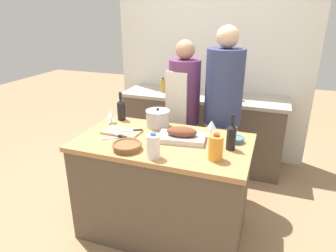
% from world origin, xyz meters
% --- Properties ---
extents(ground_plane, '(12.00, 12.00, 0.00)m').
position_xyz_m(ground_plane, '(0.00, 0.00, 0.00)').
color(ground_plane, '#9E7A56').
extents(kitchen_island, '(1.40, 0.79, 0.87)m').
position_xyz_m(kitchen_island, '(0.00, 0.00, 0.44)').
color(kitchen_island, brown).
rests_on(kitchen_island, ground_plane).
extents(back_counter, '(1.98, 0.60, 0.89)m').
position_xyz_m(back_counter, '(0.00, 1.40, 0.45)').
color(back_counter, brown).
rests_on(back_counter, ground_plane).
extents(back_wall, '(2.48, 0.10, 2.55)m').
position_xyz_m(back_wall, '(0.00, 1.75, 1.27)').
color(back_wall, silver).
rests_on(back_wall, ground_plane).
extents(roasting_pan, '(0.40, 0.27, 0.12)m').
position_xyz_m(roasting_pan, '(0.14, 0.05, 0.92)').
color(roasting_pan, '#BCBCC1').
rests_on(roasting_pan, kitchen_island).
extents(wicker_basket, '(0.22, 0.22, 0.05)m').
position_xyz_m(wicker_basket, '(-0.19, -0.25, 0.90)').
color(wicker_basket, brown).
rests_on(wicker_basket, kitchen_island).
extents(cutting_board, '(0.32, 0.20, 0.02)m').
position_xyz_m(cutting_board, '(-0.39, 0.03, 0.88)').
color(cutting_board, tan).
rests_on(cutting_board, kitchen_island).
extents(stock_pot, '(0.22, 0.22, 0.17)m').
position_xyz_m(stock_pot, '(-0.15, 0.27, 0.95)').
color(stock_pot, '#B7B7BC').
rests_on(stock_pot, kitchen_island).
extents(mixing_bowl, '(0.13, 0.13, 0.05)m').
position_xyz_m(mixing_bowl, '(0.56, 0.17, 0.90)').
color(mixing_bowl, slate).
rests_on(mixing_bowl, kitchen_island).
extents(juice_jug, '(0.10, 0.10, 0.19)m').
position_xyz_m(juice_jug, '(0.46, -0.18, 0.96)').
color(juice_jug, orange).
rests_on(juice_jug, kitchen_island).
extents(milk_jug, '(0.10, 0.10, 0.19)m').
position_xyz_m(milk_jug, '(0.04, -0.30, 0.96)').
color(milk_jug, white).
rests_on(milk_jug, kitchen_island).
extents(wine_bottle_green, '(0.08, 0.08, 0.27)m').
position_xyz_m(wine_bottle_green, '(-0.54, 0.32, 0.98)').
color(wine_bottle_green, black).
rests_on(wine_bottle_green, kitchen_island).
extents(wine_bottle_dark, '(0.07, 0.07, 0.28)m').
position_xyz_m(wine_bottle_dark, '(0.54, 0.02, 0.98)').
color(wine_bottle_dark, black).
rests_on(wine_bottle_dark, kitchen_island).
extents(wine_glass_left, '(0.08, 0.08, 0.13)m').
position_xyz_m(wine_glass_left, '(-0.59, 0.20, 0.96)').
color(wine_glass_left, silver).
rests_on(wine_glass_left, kitchen_island).
extents(wine_glass_right, '(0.08, 0.08, 0.13)m').
position_xyz_m(wine_glass_right, '(0.34, 0.25, 0.96)').
color(wine_glass_right, silver).
rests_on(wine_glass_right, kitchen_island).
extents(knife_chef, '(0.25, 0.17, 0.01)m').
position_xyz_m(knife_chef, '(-0.35, -0.07, 0.88)').
color(knife_chef, '#B7B7BC').
rests_on(knife_chef, kitchen_island).
extents(knife_paring, '(0.20, 0.09, 0.01)m').
position_xyz_m(knife_paring, '(-0.38, -0.06, 0.89)').
color(knife_paring, '#B7B7BC').
rests_on(knife_paring, cutting_board).
extents(knife_bread, '(0.20, 0.13, 0.01)m').
position_xyz_m(knife_bread, '(-0.31, 0.05, 0.89)').
color(knife_bread, '#B7B7BC').
rests_on(knife_bread, cutting_board).
extents(stand_mixer, '(0.18, 0.14, 0.34)m').
position_xyz_m(stand_mixer, '(0.29, 1.35, 1.03)').
color(stand_mixer, '#B22323').
rests_on(stand_mixer, back_counter).
extents(condiment_bottle_tall, '(0.06, 0.06, 0.16)m').
position_xyz_m(condiment_bottle_tall, '(-0.33, 1.37, 0.96)').
color(condiment_bottle_tall, '#B28E2D').
rests_on(condiment_bottle_tall, back_counter).
extents(condiment_bottle_short, '(0.05, 0.05, 0.20)m').
position_xyz_m(condiment_bottle_short, '(-0.50, 1.56, 0.98)').
color(condiment_bottle_short, '#B28E2D').
rests_on(condiment_bottle_short, back_counter).
extents(condiment_bottle_extra, '(0.06, 0.06, 0.18)m').
position_xyz_m(condiment_bottle_extra, '(-0.52, 1.35, 0.97)').
color(condiment_bottle_extra, '#B28E2D').
rests_on(condiment_bottle_extra, back_counter).
extents(person_cook_aproned, '(0.32, 0.34, 1.60)m').
position_xyz_m(person_cook_aproned, '(-0.04, 0.71, 0.89)').
color(person_cook_aproned, beige).
rests_on(person_cook_aproned, ground_plane).
extents(person_cook_guest, '(0.35, 0.35, 1.73)m').
position_xyz_m(person_cook_guest, '(0.35, 0.70, 0.96)').
color(person_cook_guest, beige).
rests_on(person_cook_guest, ground_plane).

